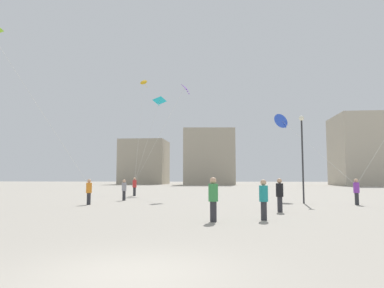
{
  "coord_description": "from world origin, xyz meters",
  "views": [
    {
      "loc": [
        1.72,
        -6.83,
        1.82
      ],
      "look_at": [
        0.0,
        15.47,
        3.91
      ],
      "focal_mm": 33.58,
      "sensor_mm": 36.0,
      "label": 1
    }
  ],
  "objects_px": {
    "kite_amber_diamond": "(143,84)",
    "kite_cyan_delta": "(159,102)",
    "person_in_red": "(135,186)",
    "person_in_green": "(213,197)",
    "person_in_teal": "(264,198)",
    "kite_violet_delta": "(184,89)",
    "person_in_grey": "(124,189)",
    "person_in_black": "(280,194)",
    "kite_cobalt_diamond": "(282,121)",
    "building_centre_hall": "(209,157)",
    "lamppost_east": "(302,146)",
    "building_left_hall": "(145,162)",
    "person_in_purple": "(356,190)",
    "building_right_hall": "(366,150)",
    "person_in_orange": "(89,191)"
  },
  "relations": [
    {
      "from": "kite_cobalt_diamond",
      "to": "building_centre_hall",
      "type": "bearing_deg",
      "value": 97.89
    },
    {
      "from": "person_in_grey",
      "to": "kite_amber_diamond",
      "type": "xyz_separation_m",
      "value": [
        -1.98,
        15.75,
        12.75
      ]
    },
    {
      "from": "person_in_black",
      "to": "kite_amber_diamond",
      "type": "xyz_separation_m",
      "value": [
        -12.69,
        24.46,
        12.69
      ]
    },
    {
      "from": "lamppost_east",
      "to": "kite_cyan_delta",
      "type": "bearing_deg",
      "value": 131.94
    },
    {
      "from": "person_in_red",
      "to": "kite_cyan_delta",
      "type": "relative_size",
      "value": 0.19
    },
    {
      "from": "person_in_black",
      "to": "building_centre_hall",
      "type": "bearing_deg",
      "value": 11.7
    },
    {
      "from": "building_centre_hall",
      "to": "kite_cyan_delta",
      "type": "bearing_deg",
      "value": -94.91
    },
    {
      "from": "building_centre_hall",
      "to": "person_in_black",
      "type": "bearing_deg",
      "value": -85.19
    },
    {
      "from": "person_in_black",
      "to": "building_right_hall",
      "type": "relative_size",
      "value": 0.11
    },
    {
      "from": "person_in_purple",
      "to": "person_in_teal",
      "type": "bearing_deg",
      "value": 159.54
    },
    {
      "from": "building_right_hall",
      "to": "person_in_teal",
      "type": "bearing_deg",
      "value": -114.62
    },
    {
      "from": "person_in_red",
      "to": "person_in_grey",
      "type": "bearing_deg",
      "value": -64.61
    },
    {
      "from": "person_in_purple",
      "to": "person_in_grey",
      "type": "distance_m",
      "value": 16.96
    },
    {
      "from": "person_in_green",
      "to": "person_in_grey",
      "type": "height_order",
      "value": "person_in_green"
    },
    {
      "from": "kite_amber_diamond",
      "to": "person_in_purple",
      "type": "bearing_deg",
      "value": -45.64
    },
    {
      "from": "person_in_teal",
      "to": "kite_violet_delta",
      "type": "bearing_deg",
      "value": 120.5
    },
    {
      "from": "kite_amber_diamond",
      "to": "building_centre_hall",
      "type": "height_order",
      "value": "kite_amber_diamond"
    },
    {
      "from": "building_left_hall",
      "to": "lamppost_east",
      "type": "height_order",
      "value": "building_left_hall"
    },
    {
      "from": "person_in_purple",
      "to": "person_in_green",
      "type": "height_order",
      "value": "person_in_green"
    },
    {
      "from": "person_in_green",
      "to": "person_in_orange",
      "type": "xyz_separation_m",
      "value": [
        -8.49,
        8.65,
        -0.06
      ]
    },
    {
      "from": "kite_violet_delta",
      "to": "lamppost_east",
      "type": "distance_m",
      "value": 12.77
    },
    {
      "from": "person_in_teal",
      "to": "lamppost_east",
      "type": "bearing_deg",
      "value": 82.41
    },
    {
      "from": "person_in_green",
      "to": "building_left_hall",
      "type": "relative_size",
      "value": 0.15
    },
    {
      "from": "person_in_green",
      "to": "building_left_hall",
      "type": "xyz_separation_m",
      "value": [
        -20.44,
        83.04,
        5.01
      ]
    },
    {
      "from": "person_in_green",
      "to": "kite_cobalt_diamond",
      "type": "xyz_separation_m",
      "value": [
        5.61,
        16.01,
        5.67
      ]
    },
    {
      "from": "building_right_hall",
      "to": "building_centre_hall",
      "type": "bearing_deg",
      "value": 172.26
    },
    {
      "from": "person_in_grey",
      "to": "kite_cobalt_diamond",
      "type": "bearing_deg",
      "value": 110.62
    },
    {
      "from": "person_in_purple",
      "to": "kite_cyan_delta",
      "type": "bearing_deg",
      "value": 63.79
    },
    {
      "from": "person_in_purple",
      "to": "kite_cobalt_diamond",
      "type": "bearing_deg",
      "value": 49.07
    },
    {
      "from": "person_in_red",
      "to": "person_in_green",
      "type": "height_order",
      "value": "person_in_green"
    },
    {
      "from": "person_in_red",
      "to": "kite_amber_diamond",
      "type": "xyz_separation_m",
      "value": [
        -1.12,
        8.66,
        12.66
      ]
    },
    {
      "from": "person_in_black",
      "to": "person_in_green",
      "type": "distance_m",
      "value": 5.6
    },
    {
      "from": "person_in_purple",
      "to": "building_right_hall",
      "type": "bearing_deg",
      "value": -4.33
    },
    {
      "from": "person_in_black",
      "to": "person_in_teal",
      "type": "bearing_deg",
      "value": 167.78
    },
    {
      "from": "person_in_purple",
      "to": "person_in_grey",
      "type": "height_order",
      "value": "person_in_purple"
    },
    {
      "from": "kite_amber_diamond",
      "to": "kite_cyan_delta",
      "type": "relative_size",
      "value": 1.34
    },
    {
      "from": "person_in_grey",
      "to": "person_in_red",
      "type": "bearing_deg",
      "value": -165.0
    },
    {
      "from": "kite_cobalt_diamond",
      "to": "building_right_hall",
      "type": "bearing_deg",
      "value": 62.32
    },
    {
      "from": "building_right_hall",
      "to": "lamppost_east",
      "type": "xyz_separation_m",
      "value": [
        -27.39,
        -58.22,
        -3.91
      ]
    },
    {
      "from": "kite_amber_diamond",
      "to": "kite_violet_delta",
      "type": "distance_m",
      "value": 13.35
    },
    {
      "from": "person_in_black",
      "to": "person_in_grey",
      "type": "distance_m",
      "value": 13.81
    },
    {
      "from": "kite_amber_diamond",
      "to": "kite_violet_delta",
      "type": "bearing_deg",
      "value": -60.71
    },
    {
      "from": "kite_amber_diamond",
      "to": "building_left_hall",
      "type": "relative_size",
      "value": 1.04
    },
    {
      "from": "person_in_purple",
      "to": "person_in_orange",
      "type": "relative_size",
      "value": 1.01
    },
    {
      "from": "person_in_grey",
      "to": "kite_amber_diamond",
      "type": "bearing_deg",
      "value": -164.78
    },
    {
      "from": "person_in_grey",
      "to": "kite_amber_diamond",
      "type": "height_order",
      "value": "kite_amber_diamond"
    },
    {
      "from": "building_centre_hall",
      "to": "lamppost_east",
      "type": "relative_size",
      "value": 2.2
    },
    {
      "from": "lamppost_east",
      "to": "person_in_orange",
      "type": "bearing_deg",
      "value": -170.68
    },
    {
      "from": "building_centre_hall",
      "to": "person_in_green",
      "type": "bearing_deg",
      "value": -88.11
    },
    {
      "from": "kite_cyan_delta",
      "to": "kite_amber_diamond",
      "type": "bearing_deg",
      "value": 126.31
    }
  ]
}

